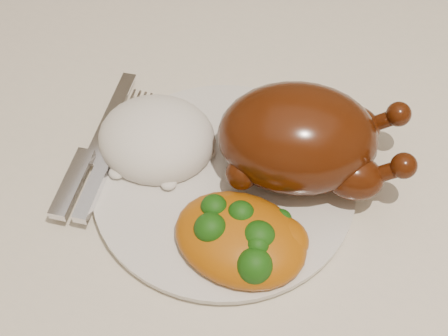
% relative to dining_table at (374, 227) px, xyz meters
% --- Properties ---
extents(dining_table, '(1.60, 0.90, 0.76)m').
position_rel_dining_table_xyz_m(dining_table, '(0.00, 0.00, 0.00)').
color(dining_table, brown).
rests_on(dining_table, floor).
extents(tablecloth, '(1.73, 1.03, 0.18)m').
position_rel_dining_table_xyz_m(tablecloth, '(0.00, 0.00, 0.07)').
color(tablecloth, beige).
rests_on(tablecloth, dining_table).
extents(dinner_plate, '(0.32, 0.32, 0.01)m').
position_rel_dining_table_xyz_m(dinner_plate, '(-0.16, -0.07, 0.11)').
color(dinner_plate, silver).
rests_on(dinner_plate, tablecloth).
extents(roast_chicken, '(0.19, 0.14, 0.09)m').
position_rel_dining_table_xyz_m(roast_chicken, '(-0.09, -0.03, 0.16)').
color(roast_chicken, '#4B1908').
rests_on(roast_chicken, dinner_plate).
extents(rice_mound, '(0.12, 0.11, 0.06)m').
position_rel_dining_table_xyz_m(rice_mound, '(-0.23, -0.05, 0.12)').
color(rice_mound, white).
rests_on(rice_mound, dinner_plate).
extents(mac_and_cheese, '(0.13, 0.11, 0.05)m').
position_rel_dining_table_xyz_m(mac_and_cheese, '(-0.12, -0.13, 0.12)').
color(mac_and_cheese, '#B3610B').
rests_on(mac_and_cheese, dinner_plate).
extents(cutlery, '(0.04, 0.19, 0.01)m').
position_rel_dining_table_xyz_m(cutlery, '(-0.28, -0.09, 0.12)').
color(cutlery, silver).
rests_on(cutlery, dinner_plate).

